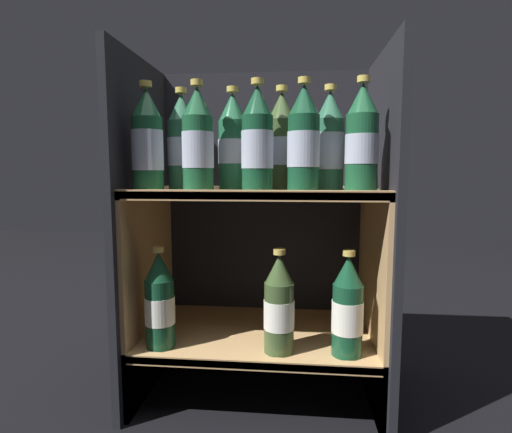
% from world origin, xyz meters
% --- Properties ---
extents(ground_plane, '(6.00, 6.00, 0.00)m').
position_xyz_m(ground_plane, '(0.00, 0.00, 0.00)').
color(ground_plane, black).
extents(fridge_back_wall, '(0.68, 0.02, 0.94)m').
position_xyz_m(fridge_back_wall, '(0.00, 0.39, 0.47)').
color(fridge_back_wall, black).
rests_on(fridge_back_wall, ground_plane).
extents(fridge_side_left, '(0.02, 0.42, 0.94)m').
position_xyz_m(fridge_side_left, '(-0.33, 0.19, 0.47)').
color(fridge_side_left, black).
rests_on(fridge_side_left, ground_plane).
extents(fridge_side_right, '(0.02, 0.42, 0.94)m').
position_xyz_m(fridge_side_right, '(0.33, 0.19, 0.47)').
color(fridge_side_right, black).
rests_on(fridge_side_right, ground_plane).
extents(shelf_lower, '(0.64, 0.38, 0.18)m').
position_xyz_m(shelf_lower, '(0.00, 0.18, 0.15)').
color(shelf_lower, tan).
rests_on(shelf_lower, ground_plane).
extents(shelf_upper, '(0.64, 0.38, 0.59)m').
position_xyz_m(shelf_upper, '(0.00, 0.18, 0.42)').
color(shelf_upper, tan).
rests_on(shelf_upper, ground_plane).
extents(bottle_upper_front_0, '(0.08, 0.08, 0.26)m').
position_xyz_m(bottle_upper_front_0, '(-0.26, 0.07, 0.70)').
color(bottle_upper_front_0, '#194C2D').
rests_on(bottle_upper_front_0, shelf_upper).
extents(bottle_upper_front_1, '(0.08, 0.08, 0.26)m').
position_xyz_m(bottle_upper_front_1, '(-0.13, 0.07, 0.70)').
color(bottle_upper_front_1, '#194C2D').
rests_on(bottle_upper_front_1, shelf_upper).
extents(bottle_upper_front_2, '(0.08, 0.08, 0.26)m').
position_xyz_m(bottle_upper_front_2, '(0.01, 0.07, 0.70)').
color(bottle_upper_front_2, '#144228').
rests_on(bottle_upper_front_2, shelf_upper).
extents(bottle_upper_front_3, '(0.08, 0.08, 0.26)m').
position_xyz_m(bottle_upper_front_3, '(0.12, 0.07, 0.70)').
color(bottle_upper_front_3, '#144228').
rests_on(bottle_upper_front_3, shelf_upper).
extents(bottle_upper_front_4, '(0.08, 0.08, 0.26)m').
position_xyz_m(bottle_upper_front_4, '(0.25, 0.07, 0.70)').
color(bottle_upper_front_4, '#194C2D').
rests_on(bottle_upper_front_4, shelf_upper).
extents(bottle_upper_back_0, '(0.08, 0.08, 0.26)m').
position_xyz_m(bottle_upper_back_0, '(-0.20, 0.15, 0.70)').
color(bottle_upper_back_0, '#285B42').
rests_on(bottle_upper_back_0, shelf_upper).
extents(bottle_upper_back_1, '(0.08, 0.08, 0.26)m').
position_xyz_m(bottle_upper_back_1, '(-0.06, 0.15, 0.70)').
color(bottle_upper_back_1, '#1E5638').
rests_on(bottle_upper_back_1, shelf_upper).
extents(bottle_upper_back_2, '(0.08, 0.08, 0.26)m').
position_xyz_m(bottle_upper_back_2, '(0.06, 0.15, 0.70)').
color(bottle_upper_back_2, '#384C28').
rests_on(bottle_upper_back_2, shelf_upper).
extents(bottle_upper_back_3, '(0.08, 0.08, 0.26)m').
position_xyz_m(bottle_upper_back_3, '(0.19, 0.15, 0.70)').
color(bottle_upper_back_3, '#285B42').
rests_on(bottle_upper_back_3, shelf_upper).
extents(bottle_lower_front_0, '(0.08, 0.08, 0.26)m').
position_xyz_m(bottle_lower_front_0, '(-0.24, 0.07, 0.30)').
color(bottle_lower_front_0, '#144228').
rests_on(bottle_lower_front_0, shelf_lower).
extents(bottle_lower_front_1, '(0.08, 0.08, 0.26)m').
position_xyz_m(bottle_lower_front_1, '(0.06, 0.07, 0.30)').
color(bottle_lower_front_1, '#384C28').
rests_on(bottle_lower_front_1, shelf_lower).
extents(bottle_lower_front_2, '(0.08, 0.08, 0.26)m').
position_xyz_m(bottle_lower_front_2, '(0.23, 0.07, 0.30)').
color(bottle_lower_front_2, '#144228').
rests_on(bottle_lower_front_2, shelf_lower).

